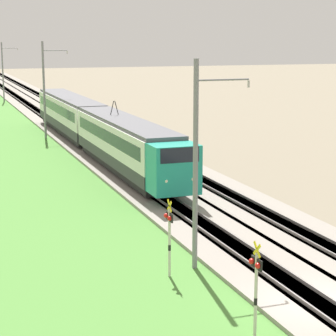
{
  "coord_description": "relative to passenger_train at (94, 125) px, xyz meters",
  "views": [
    {
      "loc": [
        -19.75,
        12.89,
        9.96
      ],
      "look_at": [
        16.39,
        0.0,
        2.3
      ],
      "focal_mm": 70.0,
      "sensor_mm": 36.0,
      "label": 1
    }
  ],
  "objects": [
    {
      "name": "crossing_signal_near",
      "position": [
        -37.2,
        3.31,
        -0.38
      ],
      "size": [
        0.7,
        0.23,
        3.42
      ],
      "rotation": [
        0.0,
        0.0,
        1.57
      ],
      "color": "beige",
      "rests_on": "ground"
    },
    {
      "name": "catenary_mast_near",
      "position": [
        -30.31,
        2.64,
        2.24
      ],
      "size": [
        0.22,
        2.56,
        9.13
      ],
      "color": "slate",
      "rests_on": "ground"
    },
    {
      "name": "track_adjacent",
      "position": [
        14.32,
        -4.1,
        -2.31
      ],
      "size": [
        240.0,
        1.57,
        0.45
      ],
      "color": "#4C4238",
      "rests_on": "ground"
    },
    {
      "name": "ballast_main",
      "position": [
        14.32,
        0.0,
        -2.32
      ],
      "size": [
        240.0,
        4.4,
        0.3
      ],
      "color": "gray",
      "rests_on": "ground"
    },
    {
      "name": "ground_plane",
      "position": [
        -35.68,
        0.0,
        -2.47
      ],
      "size": [
        400.0,
        400.0,
        0.0
      ],
      "primitive_type": "plane",
      "color": "#7A705B"
    },
    {
      "name": "crossing_signal_aux",
      "position": [
        -30.92,
        4.09,
        -0.38
      ],
      "size": [
        0.7,
        0.23,
        3.42
      ],
      "rotation": [
        0.0,
        0.0,
        1.57
      ],
      "color": "beige",
      "rests_on": "ground"
    },
    {
      "name": "passenger_train",
      "position": [
        0.0,
        0.0,
        0.0
      ],
      "size": [
        42.16,
        2.95,
        5.24
      ],
      "rotation": [
        0.0,
        0.0,
        3.14
      ],
      "color": "teal",
      "rests_on": "ground"
    },
    {
      "name": "catenary_mast_far",
      "position": [
        49.18,
        2.64,
        2.32
      ],
      "size": [
        0.22,
        2.56,
        9.28
      ],
      "color": "slate",
      "rests_on": "ground"
    },
    {
      "name": "track_main",
      "position": [
        14.32,
        0.0,
        -2.31
      ],
      "size": [
        240.0,
        1.57,
        0.45
      ],
      "color": "#4C4238",
      "rests_on": "ground"
    },
    {
      "name": "catenary_mast_mid",
      "position": [
        9.44,
        2.64,
        2.49
      ],
      "size": [
        0.22,
        2.56,
        9.63
      ],
      "color": "slate",
      "rests_on": "ground"
    },
    {
      "name": "ballast_adjacent",
      "position": [
        14.32,
        -4.1,
        -2.32
      ],
      "size": [
        240.0,
        4.4,
        0.3
      ],
      "color": "gray",
      "rests_on": "ground"
    }
  ]
}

